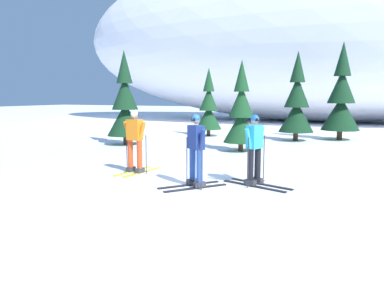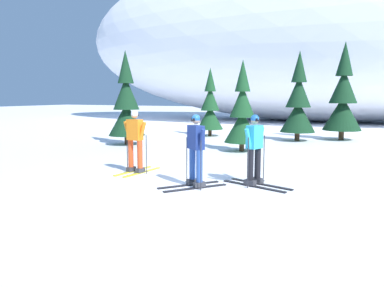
{
  "view_description": "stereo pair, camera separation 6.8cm",
  "coord_description": "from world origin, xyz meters",
  "px_view_note": "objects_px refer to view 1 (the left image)",
  "views": [
    {
      "loc": [
        4.3,
        -8.27,
        2.17
      ],
      "look_at": [
        0.37,
        0.31,
        0.95
      ],
      "focal_mm": 35.43,
      "sensor_mm": 36.0,
      "label": 1
    },
    {
      "loc": [
        4.36,
        -8.24,
        2.17
      ],
      "look_at": [
        0.37,
        0.31,
        0.95
      ],
      "focal_mm": 35.43,
      "sensor_mm": 36.0,
      "label": 2
    }
  ],
  "objects_px": {
    "skier_navy_jacket": "(196,149)",
    "pine_tree_far_right": "(341,99)",
    "skier_orange_jacket": "(135,140)",
    "skier_cyan_jacket": "(255,149)",
    "pine_tree_center": "(241,113)",
    "pine_tree_center_left": "(209,108)",
    "pine_tree_far_left": "(125,106)",
    "pine_tree_center_right": "(297,104)"
  },
  "relations": [
    {
      "from": "skier_orange_jacket",
      "to": "pine_tree_center_left",
      "type": "bearing_deg",
      "value": 100.37
    },
    {
      "from": "skier_cyan_jacket",
      "to": "pine_tree_center",
      "type": "distance_m",
      "value": 5.66
    },
    {
      "from": "skier_navy_jacket",
      "to": "pine_tree_center_left",
      "type": "height_order",
      "value": "pine_tree_center_left"
    },
    {
      "from": "skier_navy_jacket",
      "to": "pine_tree_center_left",
      "type": "bearing_deg",
      "value": 110.61
    },
    {
      "from": "pine_tree_far_left",
      "to": "pine_tree_center",
      "type": "height_order",
      "value": "pine_tree_far_left"
    },
    {
      "from": "skier_orange_jacket",
      "to": "pine_tree_far_left",
      "type": "bearing_deg",
      "value": 126.88
    },
    {
      "from": "pine_tree_center_left",
      "to": "pine_tree_center",
      "type": "distance_m",
      "value": 5.7
    },
    {
      "from": "pine_tree_far_right",
      "to": "pine_tree_center_left",
      "type": "bearing_deg",
      "value": -170.88
    },
    {
      "from": "pine_tree_center_right",
      "to": "pine_tree_far_right",
      "type": "height_order",
      "value": "pine_tree_far_right"
    },
    {
      "from": "skier_orange_jacket",
      "to": "pine_tree_center_right",
      "type": "relative_size",
      "value": 0.41
    },
    {
      "from": "pine_tree_far_left",
      "to": "pine_tree_center_left",
      "type": "xyz_separation_m",
      "value": [
        1.95,
        4.89,
        -0.2
      ]
    },
    {
      "from": "skier_navy_jacket",
      "to": "pine_tree_center",
      "type": "height_order",
      "value": "pine_tree_center"
    },
    {
      "from": "skier_orange_jacket",
      "to": "pine_tree_center",
      "type": "distance_m",
      "value": 5.45
    },
    {
      "from": "skier_navy_jacket",
      "to": "pine_tree_far_left",
      "type": "height_order",
      "value": "pine_tree_far_left"
    },
    {
      "from": "pine_tree_far_left",
      "to": "pine_tree_center_right",
      "type": "bearing_deg",
      "value": 35.05
    },
    {
      "from": "skier_navy_jacket",
      "to": "pine_tree_center_left",
      "type": "xyz_separation_m",
      "value": [
        -4.02,
        10.7,
        0.6
      ]
    },
    {
      "from": "pine_tree_center",
      "to": "pine_tree_far_right",
      "type": "distance_m",
      "value": 6.61
    },
    {
      "from": "skier_cyan_jacket",
      "to": "pine_tree_far_left",
      "type": "distance_m",
      "value": 8.83
    },
    {
      "from": "pine_tree_far_left",
      "to": "pine_tree_center_right",
      "type": "distance_m",
      "value": 8.03
    },
    {
      "from": "pine_tree_far_left",
      "to": "pine_tree_center",
      "type": "bearing_deg",
      "value": 2.3
    },
    {
      "from": "pine_tree_center",
      "to": "pine_tree_far_right",
      "type": "relative_size",
      "value": 0.75
    },
    {
      "from": "skier_orange_jacket",
      "to": "pine_tree_far_right",
      "type": "xyz_separation_m",
      "value": [
        4.69,
        10.96,
        1.05
      ]
    },
    {
      "from": "skier_orange_jacket",
      "to": "skier_cyan_jacket",
      "type": "bearing_deg",
      "value": -0.67
    },
    {
      "from": "skier_cyan_jacket",
      "to": "skier_orange_jacket",
      "type": "relative_size",
      "value": 1.01
    },
    {
      "from": "skier_cyan_jacket",
      "to": "pine_tree_far_left",
      "type": "bearing_deg",
      "value": 144.88
    },
    {
      "from": "pine_tree_center_right",
      "to": "pine_tree_center_left",
      "type": "bearing_deg",
      "value": 176.53
    },
    {
      "from": "skier_navy_jacket",
      "to": "pine_tree_far_right",
      "type": "distance_m",
      "value": 12.05
    },
    {
      "from": "skier_cyan_jacket",
      "to": "pine_tree_far_right",
      "type": "height_order",
      "value": "pine_tree_far_right"
    },
    {
      "from": "skier_orange_jacket",
      "to": "skier_navy_jacket",
      "type": "bearing_deg",
      "value": -19.53
    },
    {
      "from": "skier_cyan_jacket",
      "to": "pine_tree_center_right",
      "type": "height_order",
      "value": "pine_tree_center_right"
    },
    {
      "from": "pine_tree_far_left",
      "to": "skier_orange_jacket",
      "type": "bearing_deg",
      "value": -53.12
    },
    {
      "from": "pine_tree_center_left",
      "to": "skier_navy_jacket",
      "type": "bearing_deg",
      "value": -69.39
    },
    {
      "from": "skier_orange_jacket",
      "to": "pine_tree_center_right",
      "type": "distance_m",
      "value": 10.07
    },
    {
      "from": "skier_orange_jacket",
      "to": "pine_tree_center_right",
      "type": "bearing_deg",
      "value": 73.75
    },
    {
      "from": "pine_tree_center",
      "to": "pine_tree_far_right",
      "type": "bearing_deg",
      "value": 60.42
    },
    {
      "from": "skier_cyan_jacket",
      "to": "pine_tree_far_left",
      "type": "height_order",
      "value": "pine_tree_far_left"
    },
    {
      "from": "skier_navy_jacket",
      "to": "pine_tree_center",
      "type": "xyz_separation_m",
      "value": [
        -0.76,
        6.01,
        0.56
      ]
    },
    {
      "from": "skier_cyan_jacket",
      "to": "pine_tree_center_right",
      "type": "xyz_separation_m",
      "value": [
        -0.62,
        9.67,
        0.89
      ]
    },
    {
      "from": "pine_tree_far_right",
      "to": "skier_orange_jacket",
      "type": "bearing_deg",
      "value": -113.19
    },
    {
      "from": "pine_tree_center_left",
      "to": "pine_tree_far_right",
      "type": "distance_m",
      "value": 6.61
    },
    {
      "from": "pine_tree_far_left",
      "to": "pine_tree_far_right",
      "type": "bearing_deg",
      "value": 35.06
    },
    {
      "from": "skier_navy_jacket",
      "to": "pine_tree_center",
      "type": "relative_size",
      "value": 0.49
    }
  ]
}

